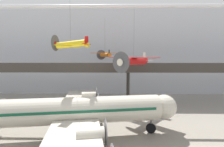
{
  "coord_description": "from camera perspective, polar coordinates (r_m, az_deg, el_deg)",
  "views": [
    {
      "loc": [
        -2.89,
        -13.73,
        10.31
      ],
      "look_at": [
        -3.33,
        12.06,
        7.65
      ],
      "focal_mm": 28.0,
      "sensor_mm": 36.0,
      "label": 1
    }
  ],
  "objects": [
    {
      "name": "hangar_back_wall",
      "position": [
        48.04,
        4.47,
        6.97
      ],
      "size": [
        140.0,
        3.0,
        22.48
      ],
      "color": "silver",
      "rests_on": "ground"
    },
    {
      "name": "suspended_plane_orange_highwing",
      "position": [
        40.29,
        -2.32,
        6.18
      ],
      "size": [
        6.39,
        5.62,
        9.33
      ],
      "rotation": [
        0.0,
        0.0,
        2.01
      ],
      "color": "orange"
    },
    {
      "name": "mezzanine_walkway",
      "position": [
        37.48,
        5.41,
        1.1
      ],
      "size": [
        110.0,
        3.2,
        8.82
      ],
      "color": "#38332D",
      "rests_on": "ground"
    },
    {
      "name": "suspended_plane_yellow_lowwing",
      "position": [
        26.67,
        -13.31,
        9.24
      ],
      "size": [
        5.61,
        6.8,
        7.73
      ],
      "rotation": [
        0.0,
        0.0,
        2.95
      ],
      "color": "yellow"
    },
    {
      "name": "ceiling_truss_beam",
      "position": [
        33.37,
        6.34,
        21.07
      ],
      "size": [
        120.0,
        0.6,
        0.6
      ],
      "color": "silver"
    },
    {
      "name": "suspended_plane_red_highwing",
      "position": [
        31.4,
        7.1,
        4.13
      ],
      "size": [
        8.47,
        8.23,
        11.12
      ],
      "rotation": [
        0.0,
        0.0,
        4.0
      ],
      "color": "red"
    },
    {
      "name": "airliner_silver_main",
      "position": [
        22.63,
        -13.71,
        -11.89
      ],
      "size": [
        28.25,
        32.4,
        9.83
      ],
      "rotation": [
        0.0,
        0.0,
        0.16
      ],
      "color": "beige",
      "rests_on": "ground"
    }
  ]
}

